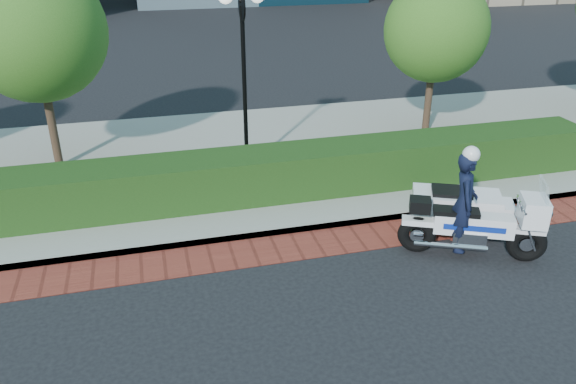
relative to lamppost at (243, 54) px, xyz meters
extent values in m
plane|color=black|center=(-1.00, -5.20, -2.96)|extent=(120.00, 120.00, 0.00)
cube|color=maroon|center=(-1.00, -3.70, -2.95)|extent=(60.00, 1.00, 0.01)
cube|color=gray|center=(-1.00, 0.80, -2.88)|extent=(60.00, 8.00, 0.15)
cube|color=#163210|center=(-1.00, -1.60, -2.31)|extent=(18.00, 1.20, 1.00)
cylinder|color=black|center=(0.00, 0.00, -2.66)|extent=(0.30, 0.30, 0.30)
cylinder|color=black|center=(0.00, 0.00, -0.81)|extent=(0.10, 0.10, 3.70)
cylinder|color=black|center=(0.00, 0.00, 1.04)|extent=(0.04, 0.70, 0.70)
cylinder|color=#332319|center=(-4.50, 1.30, -1.72)|extent=(0.20, 0.20, 2.17)
sphere|color=#275916|center=(-4.50, 1.30, 0.48)|extent=(3.20, 3.20, 3.20)
cylinder|color=#332319|center=(5.50, 1.30, -1.85)|extent=(0.20, 0.20, 1.92)
sphere|color=#275916|center=(5.50, 1.30, 0.10)|extent=(2.80, 2.80, 2.80)
torus|color=black|center=(2.37, -4.43, -2.60)|extent=(0.74, 0.50, 0.72)
torus|color=black|center=(4.14, -5.24, -2.60)|extent=(0.74, 0.50, 0.72)
cube|color=white|center=(3.25, -4.84, -2.29)|extent=(1.42, 0.91, 0.37)
cube|color=silver|center=(3.20, -4.81, -2.55)|extent=(0.72, 0.64, 0.30)
cube|color=white|center=(4.14, -5.24, -1.93)|extent=(0.64, 0.72, 0.49)
cube|color=silver|center=(4.24, -5.29, -1.55)|extent=(0.35, 0.55, 0.43)
cube|color=black|center=(2.96, -4.70, -2.07)|extent=(0.87, 0.64, 0.11)
cube|color=black|center=(2.37, -4.43, -1.98)|extent=(0.49, 0.47, 0.24)
cube|color=white|center=(3.44, -3.91, -2.42)|extent=(1.84, 1.39, 0.60)
cube|color=black|center=(3.34, -3.86, -2.09)|extent=(0.92, 0.81, 0.09)
torus|color=black|center=(3.56, -3.39, -2.69)|extent=(0.56, 0.38, 0.54)
imported|color=black|center=(3.05, -4.74, -1.86)|extent=(0.69, 0.81, 1.87)
sphere|color=white|center=(3.05, -4.74, -0.95)|extent=(0.30, 0.30, 0.30)
camera|label=1|loc=(-2.29, -12.63, 2.60)|focal=35.00mm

